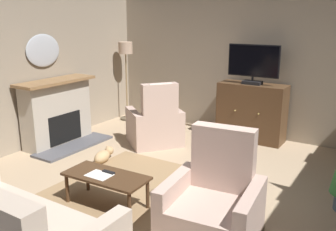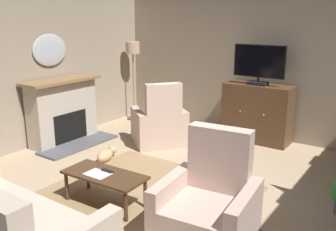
{
  "view_description": "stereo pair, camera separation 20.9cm",
  "coord_description": "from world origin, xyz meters",
  "px_view_note": "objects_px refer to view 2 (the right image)",
  "views": [
    {
      "loc": [
        2.26,
        -3.71,
        2.24
      ],
      "look_at": [
        -0.22,
        0.2,
        0.99
      ],
      "focal_mm": 39.29,
      "sensor_mm": 36.0,
      "label": 1
    },
    {
      "loc": [
        2.43,
        -3.59,
        2.24
      ],
      "look_at": [
        -0.22,
        0.2,
        0.99
      ],
      "focal_mm": 39.29,
      "sensor_mm": 36.0,
      "label": 2
    }
  ],
  "objects_px": {
    "tv_remote": "(107,171)",
    "cat": "(106,155)",
    "floor_lamp": "(133,60)",
    "fireplace": "(64,113)",
    "folded_newspaper": "(98,174)",
    "armchair_angled_to_table": "(160,125)",
    "television": "(259,64)",
    "armchair_in_far_corner": "(208,206)",
    "coffee_table": "(105,177)",
    "wall_mirror_oval": "(50,50)",
    "tv_cabinet": "(257,114)"
  },
  "relations": [
    {
      "from": "tv_remote",
      "to": "cat",
      "type": "xyz_separation_m",
      "value": [
        -0.98,
        0.97,
        -0.32
      ]
    },
    {
      "from": "tv_remote",
      "to": "floor_lamp",
      "type": "xyz_separation_m",
      "value": [
        -2.22,
        3.15,
        0.91
      ]
    },
    {
      "from": "fireplace",
      "to": "folded_newspaper",
      "type": "xyz_separation_m",
      "value": [
        2.2,
        -1.32,
        -0.15
      ]
    },
    {
      "from": "fireplace",
      "to": "armchair_angled_to_table",
      "type": "xyz_separation_m",
      "value": [
        1.49,
        0.9,
        -0.2
      ]
    },
    {
      "from": "armchair_angled_to_table",
      "to": "cat",
      "type": "distance_m",
      "value": 1.19
    },
    {
      "from": "television",
      "to": "cat",
      "type": "xyz_separation_m",
      "value": [
        -1.58,
        -2.26,
        -1.33
      ]
    },
    {
      "from": "armchair_in_far_corner",
      "to": "folded_newspaper",
      "type": "bearing_deg",
      "value": -172.09
    },
    {
      "from": "coffee_table",
      "to": "cat",
      "type": "xyz_separation_m",
      "value": [
        -0.99,
        1.03,
        -0.26
      ]
    },
    {
      "from": "wall_mirror_oval",
      "to": "tv_remote",
      "type": "xyz_separation_m",
      "value": [
        2.49,
        -1.21,
        -1.25
      ]
    },
    {
      "from": "fireplace",
      "to": "tv_remote",
      "type": "distance_m",
      "value": 2.55
    },
    {
      "from": "wall_mirror_oval",
      "to": "coffee_table",
      "type": "bearing_deg",
      "value": -26.87
    },
    {
      "from": "wall_mirror_oval",
      "to": "tv_remote",
      "type": "bearing_deg",
      "value": -25.91
    },
    {
      "from": "coffee_table",
      "to": "tv_cabinet",
      "type": "bearing_deg",
      "value": 80.07
    },
    {
      "from": "cat",
      "to": "floor_lamp",
      "type": "height_order",
      "value": "floor_lamp"
    },
    {
      "from": "armchair_in_far_corner",
      "to": "cat",
      "type": "relative_size",
      "value": 1.64
    },
    {
      "from": "tv_cabinet",
      "to": "tv_remote",
      "type": "relative_size",
      "value": 7.19
    },
    {
      "from": "armchair_in_far_corner",
      "to": "fireplace",
      "type": "bearing_deg",
      "value": 162.66
    },
    {
      "from": "folded_newspaper",
      "to": "tv_cabinet",
      "type": "bearing_deg",
      "value": 78.35
    },
    {
      "from": "tv_remote",
      "to": "folded_newspaper",
      "type": "relative_size",
      "value": 0.57
    },
    {
      "from": "wall_mirror_oval",
      "to": "tv_cabinet",
      "type": "height_order",
      "value": "wall_mirror_oval"
    },
    {
      "from": "floor_lamp",
      "to": "armchair_in_far_corner",
      "type": "bearing_deg",
      "value": -40.49
    },
    {
      "from": "cat",
      "to": "fireplace",
      "type": "bearing_deg",
      "value": 169.38
    },
    {
      "from": "coffee_table",
      "to": "cat",
      "type": "height_order",
      "value": "coffee_table"
    },
    {
      "from": "television",
      "to": "folded_newspaper",
      "type": "xyz_separation_m",
      "value": [
        -0.64,
        -3.35,
        -1.03
      ]
    },
    {
      "from": "tv_remote",
      "to": "floor_lamp",
      "type": "height_order",
      "value": "floor_lamp"
    },
    {
      "from": "fireplace",
      "to": "coffee_table",
      "type": "height_order",
      "value": "fireplace"
    },
    {
      "from": "tv_remote",
      "to": "floor_lamp",
      "type": "distance_m",
      "value": 3.96
    },
    {
      "from": "television",
      "to": "armchair_angled_to_table",
      "type": "distance_m",
      "value": 2.06
    },
    {
      "from": "tv_remote",
      "to": "wall_mirror_oval",
      "type": "bearing_deg",
      "value": 153.82
    },
    {
      "from": "cat",
      "to": "armchair_angled_to_table",
      "type": "bearing_deg",
      "value": 78.6
    },
    {
      "from": "fireplace",
      "to": "armchair_in_far_corner",
      "type": "distance_m",
      "value": 3.79
    },
    {
      "from": "floor_lamp",
      "to": "tv_remote",
      "type": "bearing_deg",
      "value": -54.77
    },
    {
      "from": "tv_cabinet",
      "to": "cat",
      "type": "bearing_deg",
      "value": -124.25
    },
    {
      "from": "tv_cabinet",
      "to": "armchair_angled_to_table",
      "type": "height_order",
      "value": "armchair_angled_to_table"
    },
    {
      "from": "television",
      "to": "tv_remote",
      "type": "bearing_deg",
      "value": -100.43
    },
    {
      "from": "tv_remote",
      "to": "folded_newspaper",
      "type": "xyz_separation_m",
      "value": [
        -0.05,
        -0.11,
        -0.01
      ]
    },
    {
      "from": "wall_mirror_oval",
      "to": "armchair_angled_to_table",
      "type": "bearing_deg",
      "value": 27.37
    },
    {
      "from": "armchair_angled_to_table",
      "to": "tv_cabinet",
      "type": "bearing_deg",
      "value": 41.16
    },
    {
      "from": "tv_cabinet",
      "to": "coffee_table",
      "type": "bearing_deg",
      "value": -99.93
    },
    {
      "from": "tv_cabinet",
      "to": "coffee_table",
      "type": "xyz_separation_m",
      "value": [
        -0.59,
        -3.35,
        -0.15
      ]
    },
    {
      "from": "tv_remote",
      "to": "armchair_angled_to_table",
      "type": "distance_m",
      "value": 2.24
    },
    {
      "from": "fireplace",
      "to": "armchair_in_far_corner",
      "type": "relative_size",
      "value": 1.33
    },
    {
      "from": "tv_cabinet",
      "to": "floor_lamp",
      "type": "distance_m",
      "value": 2.94
    },
    {
      "from": "armchair_angled_to_table",
      "to": "cat",
      "type": "relative_size",
      "value": 1.75
    },
    {
      "from": "tv_cabinet",
      "to": "television",
      "type": "distance_m",
      "value": 0.93
    },
    {
      "from": "fireplace",
      "to": "cat",
      "type": "relative_size",
      "value": 2.18
    },
    {
      "from": "armchair_angled_to_table",
      "to": "armchair_in_far_corner",
      "type": "height_order",
      "value": "armchair_angled_to_table"
    },
    {
      "from": "fireplace",
      "to": "wall_mirror_oval",
      "type": "relative_size",
      "value": 2.08
    },
    {
      "from": "tv_cabinet",
      "to": "coffee_table",
      "type": "height_order",
      "value": "tv_cabinet"
    },
    {
      "from": "tv_cabinet",
      "to": "floor_lamp",
      "type": "relative_size",
      "value": 0.71
    }
  ]
}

